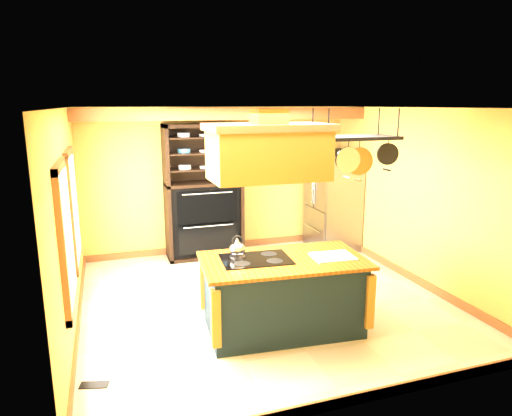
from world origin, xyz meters
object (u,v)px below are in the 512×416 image
pot_rack (354,145)px  kitchen_island (283,294)px  range_hood (268,150)px  hutch (203,207)px  refrigerator (333,203)px

pot_rack → kitchen_island: bearing=-179.9°
range_hood → hutch: range_hood is taller
kitchen_island → hutch: 3.17m
range_hood → hutch: bearing=92.1°
kitchen_island → refrigerator: (2.14, 2.79, 0.43)m
hutch → range_hood: bearing=-87.9°
kitchen_island → hutch: size_ratio=0.85×
kitchen_island → refrigerator: refrigerator is taller
hutch → pot_rack: bearing=-68.7°
kitchen_island → pot_rack: bearing=4.7°
kitchen_island → range_hood: 1.78m
kitchen_island → pot_rack: (0.91, 0.00, 1.79)m
hutch → kitchen_island: bearing=-84.3°
kitchen_island → range_hood: range_hood is taller
range_hood → hutch: size_ratio=0.58×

